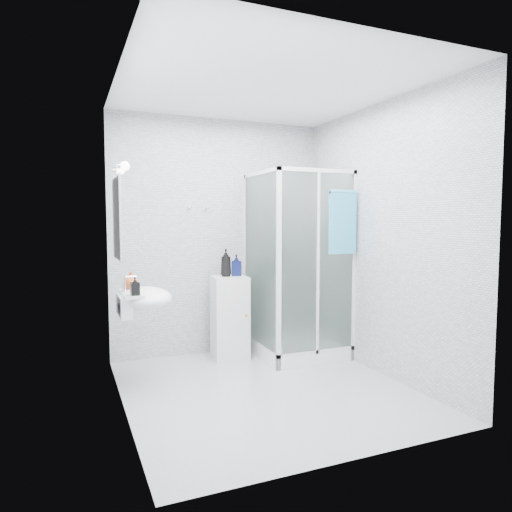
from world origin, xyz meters
name	(u,v)px	position (x,y,z in m)	size (l,w,h in m)	color
room	(266,242)	(0.00, 0.00, 1.30)	(2.40, 2.60, 2.60)	silver
shower_enclosure	(294,316)	(0.67, 0.77, 0.45)	(0.90, 0.95, 2.00)	white
wall_basin	(142,299)	(-0.99, 0.45, 0.80)	(0.46, 0.56, 0.35)	white
mirror	(117,218)	(-1.19, 0.45, 1.50)	(0.02, 0.60, 0.70)	white
vanity_lights	(122,168)	(-1.14, 0.45, 1.92)	(0.10, 0.40, 0.08)	silver
wall_hooks	(198,208)	(-0.25, 1.26, 1.62)	(0.23, 0.06, 0.03)	silver
storage_cabinet	(230,317)	(0.02, 1.02, 0.44)	(0.40, 0.41, 0.88)	silver
hand_towel	(343,220)	(1.01, 0.36, 1.48)	(0.30, 0.04, 0.65)	#3497C6
shampoo_bottle_a	(226,263)	(-0.01, 1.03, 1.03)	(0.11, 0.12, 0.30)	black
shampoo_bottle_b	(236,265)	(0.11, 1.06, 1.00)	(0.11, 0.11, 0.23)	#0A103E
soap_dispenser_orange	(131,281)	(-1.07, 0.56, 0.94)	(0.13, 0.13, 0.16)	#B04414
soap_dispenser_black	(135,286)	(-1.07, 0.26, 0.94)	(0.07, 0.07, 0.16)	black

